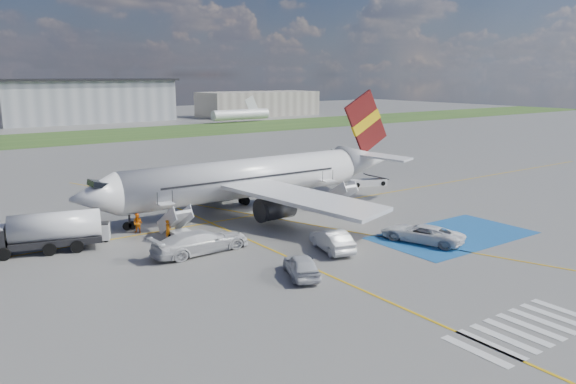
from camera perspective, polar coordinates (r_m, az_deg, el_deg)
name	(u,v)px	position (r m, az deg, el deg)	size (l,w,h in m)	color
ground	(334,244)	(46.17, 4.73, -5.32)	(400.00, 400.00, 0.00)	#60605E
grass_strip	(49,139)	(132.35, -23.07, 5.00)	(400.00, 30.00, 0.01)	#2D4C1E
taxiway_line_main	(255,215)	(55.49, -3.33, -2.36)	(120.00, 0.20, 0.01)	gold
taxiway_line_cross	(377,297)	(36.05, 9.04, -10.46)	(0.20, 60.00, 0.01)	gold
taxiway_line_diag	(255,215)	(55.49, -3.33, -2.36)	(0.20, 60.00, 0.01)	gold
staging_box	(453,235)	(50.54, 16.41, -4.25)	(14.00, 8.00, 0.01)	#195296
crosswalk	(524,330)	(33.91, 22.84, -12.76)	(9.00, 4.00, 0.01)	silver
terminal_centre	(86,101)	(175.55, -19.80, 8.66)	(48.00, 18.00, 12.00)	gray
terminal_east	(258,104)	(192.17, -3.03, 8.95)	(40.00, 16.00, 8.00)	gray
airliner	(257,177)	(57.21, -3.17, 1.55)	(36.81, 32.95, 11.92)	silver
airstairs_fwd	(181,232)	(48.14, -10.81, -4.01)	(1.90, 5.20, 3.60)	silver
airstairs_aft	(346,203)	(58.07, 5.95, -1.13)	(1.90, 5.20, 3.60)	silver
fuel_tanker	(40,236)	(47.69, -23.89, -4.13)	(9.42, 4.57, 3.11)	black
gpu_cart	(98,233)	(49.30, -18.75, -3.96)	(2.18, 1.81, 1.57)	silver
belt_loader	(368,183)	(70.84, 8.14, 0.96)	(5.19, 3.03, 1.50)	silver
car_silver_a	(301,265)	(38.72, 1.37, -7.47)	(1.87, 4.64, 1.58)	silver
car_silver_b	(332,240)	(44.33, 4.48, -4.90)	(1.80, 5.17, 1.70)	silver
van_white_a	(422,230)	(47.72, 13.42, -3.82)	(2.40, 5.21, 1.95)	white
van_white_b	(201,238)	(44.15, -8.84, -4.62)	(2.46, 6.05, 2.37)	silver
crew_fwd	(168,230)	(48.20, -12.08, -3.78)	(0.61, 0.40, 1.67)	orange
crew_nose	(138,223)	(50.74, -15.02, -3.08)	(0.86, 0.67, 1.77)	orange
crew_aft	(319,202)	(56.97, 3.16, -1.04)	(1.07, 0.45, 1.82)	#E35E0B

